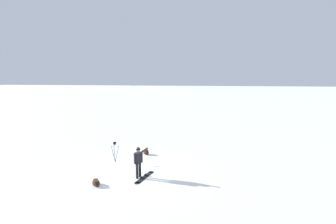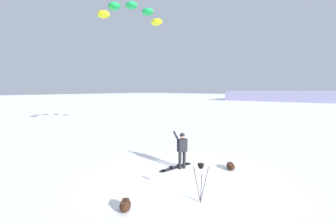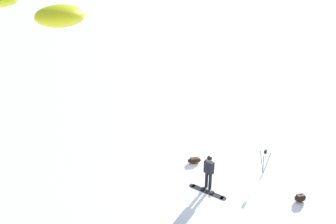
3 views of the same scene
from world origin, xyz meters
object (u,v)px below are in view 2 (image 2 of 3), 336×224
snowboard (176,167)px  gear_bag_large (125,205)px  camera_tripod (201,174)px  gear_bag_small (231,166)px  traction_kite (131,12)px  snowboarder (182,147)px

snowboard → gear_bag_large: size_ratio=2.97×
gear_bag_large → camera_tripod: bearing=-39.3°
snowboard → gear_bag_small: (1.35, -2.05, 0.12)m
traction_kite → snowboarder: bearing=-114.3°
snowboarder → snowboard: size_ratio=0.92×
traction_kite → gear_bag_large: size_ratio=7.52×
camera_tripod → gear_bag_large: bearing=140.7°
snowboard → camera_tripod: bearing=-129.0°
snowboarder → camera_tripod: bearing=-133.7°
snowboarder → traction_kite: (2.85, 6.31, 7.87)m
snowboarder → snowboard: 1.01m
snowboard → camera_tripod: size_ratio=1.41×
snowboard → gear_bag_large: (-3.77, -0.95, 0.16)m
snowboarder → traction_kite: size_ratio=0.36×
snowboarder → snowboard: snowboarder is taller
snowboarder → camera_tripod: size_ratio=1.30×
gear_bag_large → snowboard: bearing=14.1°
snowboarder → camera_tripod: (-2.04, -2.13, -0.07)m
snowboarder → gear_bag_small: 2.33m
camera_tripod → snowboarder: bearing=46.3°
snowboarder → snowboard: (-0.07, 0.29, -0.97)m
snowboarder → traction_kite: traction_kite is taller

